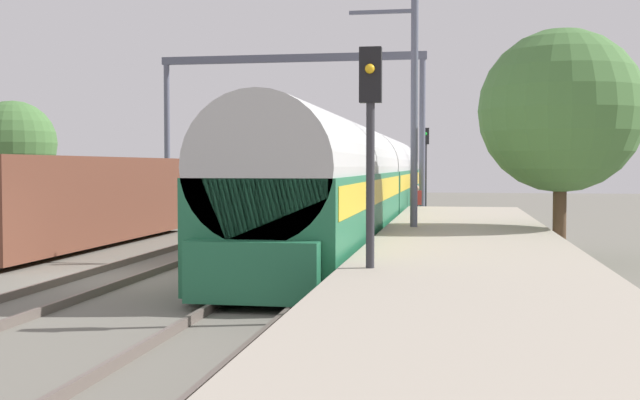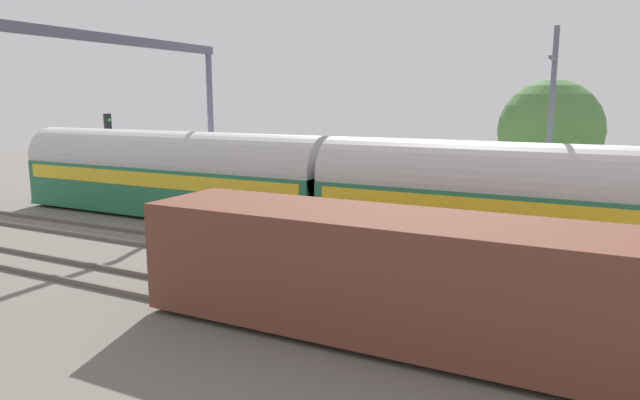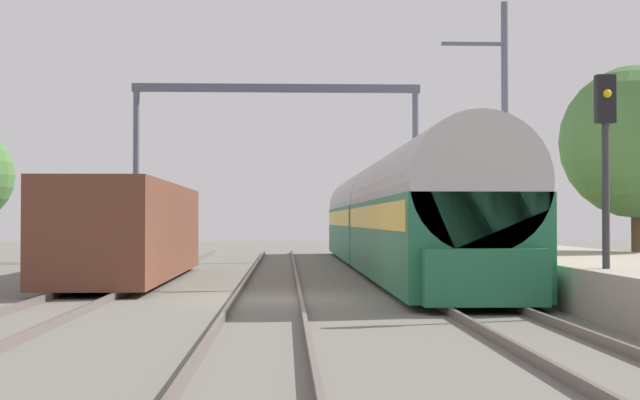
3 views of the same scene
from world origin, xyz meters
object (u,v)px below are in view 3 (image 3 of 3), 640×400
object	(u,v)px
catenary_gantry	(277,134)
railway_signal_near	(606,160)
railway_signal_far	(396,197)
passenger_train	(389,216)
freight_car	(131,231)
person_crossing	(418,238)

from	to	relation	value
catenary_gantry	railway_signal_near	bearing A→B (deg)	-75.33
railway_signal_far	catenary_gantry	bearing A→B (deg)	-131.96
passenger_train	freight_car	xyz separation A→B (m)	(-8.40, -6.22, -0.50)
passenger_train	railway_signal_near	world-z (taller)	railway_signal_near
catenary_gantry	freight_car	bearing A→B (deg)	-107.24
person_crossing	railway_signal_far	bearing A→B (deg)	-114.64
freight_car	railway_signal_far	bearing A→B (deg)	63.10
freight_car	person_crossing	distance (m)	15.50
passenger_train	catenary_gantry	world-z (taller)	catenary_gantry
person_crossing	catenary_gantry	distance (m)	7.84
person_crossing	railway_signal_near	size ratio (longest dim) A/B	0.38
passenger_train	railway_signal_near	xyz separation A→B (m)	(2.14, -16.91, 0.95)
freight_car	catenary_gantry	distance (m)	14.78
freight_car	railway_signal_far	world-z (taller)	railway_signal_far
railway_signal_near	catenary_gantry	distance (m)	25.20
freight_car	railway_signal_far	xyz separation A→B (m)	(10.32, 20.34, 1.54)
person_crossing	railway_signal_near	bearing A→B (deg)	66.67
passenger_train	freight_car	world-z (taller)	passenger_train
passenger_train	railway_signal_near	distance (m)	17.07
person_crossing	catenary_gantry	world-z (taller)	catenary_gantry
passenger_train	catenary_gantry	bearing A→B (deg)	119.86
railway_signal_near	railway_signal_far	bearing A→B (deg)	90.42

